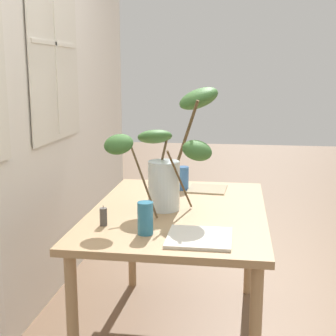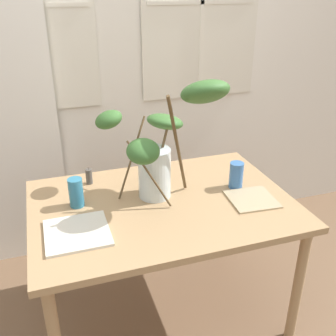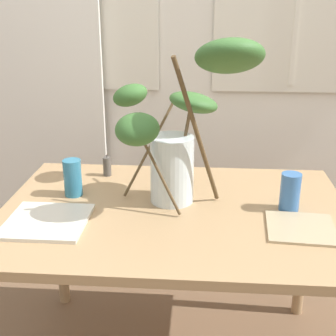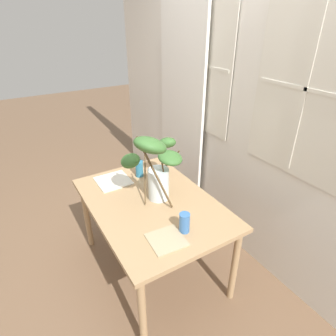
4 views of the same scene
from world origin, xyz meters
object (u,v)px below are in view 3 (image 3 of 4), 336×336
object	(u,v)px
dining_table	(175,227)
drinking_glass_blue_left	(73,178)
plate_square_left	(47,221)
vase_with_branches	(179,129)
drinking_glass_blue_right	(290,192)
pillar_candle	(107,166)
plate_square_right	(301,228)

from	to	relation	value
dining_table	drinking_glass_blue_left	size ratio (longest dim) A/B	8.83
plate_square_left	vase_with_branches	bearing A→B (deg)	22.69
drinking_glass_blue_right	pillar_candle	size ratio (longest dim) A/B	1.48
pillar_candle	vase_with_branches	bearing A→B (deg)	-39.80
drinking_glass_blue_right	pillar_candle	distance (m)	0.78
vase_with_branches	pillar_candle	size ratio (longest dim) A/B	6.96
vase_with_branches	plate_square_left	size ratio (longest dim) A/B	2.41
vase_with_branches	plate_square_right	size ratio (longest dim) A/B	2.95
dining_table	plate_square_left	size ratio (longest dim) A/B	4.66
drinking_glass_blue_left	plate_square_right	xyz separation A→B (m)	(0.83, -0.22, -0.07)
plate_square_left	plate_square_right	size ratio (longest dim) A/B	1.22
drinking_glass_blue_left	pillar_candle	distance (m)	0.24
drinking_glass_blue_left	drinking_glass_blue_right	xyz separation A→B (m)	(0.82, -0.07, -0.00)
vase_with_branches	dining_table	bearing A→B (deg)	-104.87
dining_table	plate_square_right	bearing A→B (deg)	-15.57
drinking_glass_blue_left	pillar_candle	size ratio (longest dim) A/B	1.53
drinking_glass_blue_right	plate_square_left	size ratio (longest dim) A/B	0.51
dining_table	vase_with_branches	xyz separation A→B (m)	(0.01, 0.04, 0.37)
vase_with_branches	drinking_glass_blue_right	xyz separation A→B (m)	(0.40, -0.02, -0.22)
drinking_glass_blue_left	pillar_candle	xyz separation A→B (m)	(0.09, 0.22, -0.03)
dining_table	plate_square_right	xyz separation A→B (m)	(0.43, -0.12, 0.08)
plate_square_left	plate_square_right	bearing A→B (deg)	1.47
plate_square_right	pillar_candle	xyz separation A→B (m)	(-0.74, 0.43, 0.04)
vase_with_branches	drinking_glass_blue_left	xyz separation A→B (m)	(-0.41, 0.05, -0.22)
plate_square_left	pillar_candle	bearing A→B (deg)	75.42
drinking_glass_blue_left	plate_square_left	bearing A→B (deg)	-96.81
vase_with_branches	pillar_candle	world-z (taller)	vase_with_branches
dining_table	drinking_glass_blue_left	world-z (taller)	drinking_glass_blue_left
dining_table	drinking_glass_blue_left	distance (m)	0.44
plate_square_right	plate_square_left	bearing A→B (deg)	-178.53
pillar_candle	drinking_glass_blue_right	bearing A→B (deg)	-21.42
plate_square_right	pillar_candle	size ratio (longest dim) A/B	2.36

